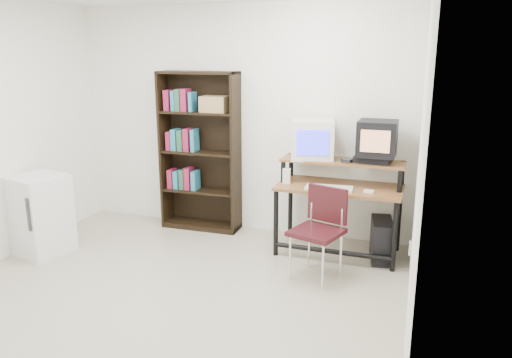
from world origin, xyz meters
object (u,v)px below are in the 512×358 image
(computer_desk, at_px, (340,189))
(bookshelf, at_px, (200,150))
(crt_monitor, at_px, (313,139))
(crt_tv, at_px, (377,138))
(mini_fridge, at_px, (41,215))
(pc_tower, at_px, (381,240))
(school_chair, at_px, (321,223))

(computer_desk, xyz_separation_m, bookshelf, (-1.70, 0.29, 0.26))
(crt_monitor, height_order, crt_tv, crt_tv)
(computer_desk, distance_m, mini_fridge, 3.14)
(pc_tower, bearing_deg, crt_tv, 117.55)
(computer_desk, relative_size, school_chair, 1.51)
(computer_desk, distance_m, school_chair, 0.65)
(computer_desk, relative_size, crt_tv, 3.32)
(crt_monitor, xyz_separation_m, bookshelf, (-1.37, 0.13, -0.22))
(bookshelf, distance_m, mini_fridge, 1.87)
(crt_tv, bearing_deg, mini_fridge, -160.79)
(pc_tower, distance_m, mini_fridge, 3.55)
(school_chair, relative_size, mini_fridge, 1.02)
(bookshelf, bearing_deg, crt_monitor, -5.99)
(pc_tower, distance_m, school_chair, 0.84)
(mini_fridge, bearing_deg, computer_desk, 33.04)
(crt_monitor, bearing_deg, computer_desk, -35.81)
(bookshelf, bearing_deg, mini_fridge, -135.63)
(computer_desk, distance_m, crt_monitor, 0.60)
(school_chair, relative_size, bookshelf, 0.46)
(crt_monitor, relative_size, school_chair, 0.60)
(computer_desk, distance_m, crt_tv, 0.64)
(bookshelf, bearing_deg, pc_tower, -9.35)
(crt_monitor, bearing_deg, mini_fridge, -167.98)
(computer_desk, height_order, crt_tv, crt_tv)
(crt_tv, xyz_separation_m, school_chair, (-0.41, -0.73, -0.70))
(school_chair, bearing_deg, computer_desk, 101.80)
(crt_monitor, height_order, bookshelf, bookshelf)
(computer_desk, bearing_deg, bookshelf, 171.79)
(computer_desk, relative_size, crt_monitor, 2.51)
(computer_desk, relative_size, pc_tower, 2.86)
(mini_fridge, bearing_deg, crt_monitor, 37.95)
(crt_tv, height_order, pc_tower, crt_tv)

